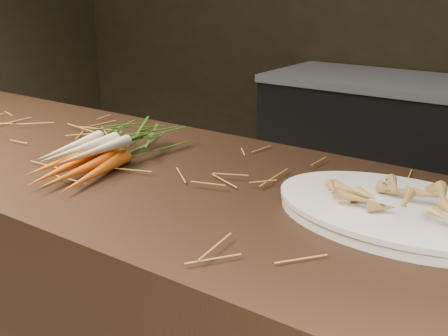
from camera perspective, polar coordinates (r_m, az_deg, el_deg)
name	(u,v)px	position (r m, az deg, el deg)	size (l,w,h in m)	color
main_counter	(126,322)	(1.56, -9.88, -15.13)	(2.40, 0.70, 0.90)	black
back_counter	(442,168)	(2.98, 21.28, -0.01)	(1.82, 0.62, 0.84)	black
straw_bedding	(116,157)	(1.36, -10.95, 1.15)	(1.40, 0.60, 0.02)	olive
root_veg_bunch	(118,143)	(1.35, -10.72, 2.53)	(0.22, 0.48, 0.09)	#F1581C
serving_platter	(398,214)	(1.05, 17.26, -4.48)	(0.45, 0.30, 0.02)	white
roasted_veg_heap	(400,195)	(1.04, 17.46, -2.59)	(0.22, 0.16, 0.05)	olive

